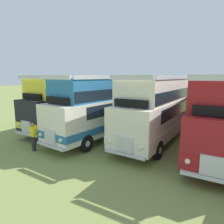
{
  "coord_description": "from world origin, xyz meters",
  "views": [
    {
      "loc": [
        -2.8,
        -13.0,
        4.44
      ],
      "look_at": [
        -11.26,
        -0.05,
        1.66
      ],
      "focal_mm": 31.69,
      "sensor_mm": 36.0,
      "label": 1
    }
  ],
  "objects_px": {
    "bus_fourth_in_row": "(220,112)",
    "bus_first_in_row": "(80,100)",
    "marshal_person": "(33,137)",
    "bus_second_in_row": "(112,104)",
    "bus_third_in_row": "(159,107)"
  },
  "relations": [
    {
      "from": "bus_first_in_row",
      "to": "marshal_person",
      "type": "bearing_deg",
      "value": -73.04
    },
    {
      "from": "bus_first_in_row",
      "to": "bus_third_in_row",
      "type": "relative_size",
      "value": 1.14
    },
    {
      "from": "bus_first_in_row",
      "to": "bus_fourth_in_row",
      "type": "bearing_deg",
      "value": -1.0
    },
    {
      "from": "bus_first_in_row",
      "to": "marshal_person",
      "type": "height_order",
      "value": "bus_first_in_row"
    },
    {
      "from": "bus_first_in_row",
      "to": "bus_fourth_in_row",
      "type": "xyz_separation_m",
      "value": [
        11.18,
        -0.2,
        -0.0
      ]
    },
    {
      "from": "bus_second_in_row",
      "to": "marshal_person",
      "type": "height_order",
      "value": "bus_second_in_row"
    },
    {
      "from": "bus_second_in_row",
      "to": "bus_fourth_in_row",
      "type": "bearing_deg",
      "value": 2.53
    },
    {
      "from": "bus_second_in_row",
      "to": "bus_fourth_in_row",
      "type": "height_order",
      "value": "same"
    },
    {
      "from": "marshal_person",
      "to": "bus_third_in_row",
      "type": "bearing_deg",
      "value": 48.31
    },
    {
      "from": "bus_fourth_in_row",
      "to": "bus_first_in_row",
      "type": "bearing_deg",
      "value": 179.0
    },
    {
      "from": "bus_third_in_row",
      "to": "bus_fourth_in_row",
      "type": "distance_m",
      "value": 3.72
    },
    {
      "from": "bus_second_in_row",
      "to": "bus_fourth_in_row",
      "type": "relative_size",
      "value": 1.12
    },
    {
      "from": "bus_fourth_in_row",
      "to": "marshal_person",
      "type": "bearing_deg",
      "value": -146.51
    },
    {
      "from": "bus_fourth_in_row",
      "to": "marshal_person",
      "type": "height_order",
      "value": "bus_fourth_in_row"
    },
    {
      "from": "bus_third_in_row",
      "to": "marshal_person",
      "type": "distance_m",
      "value": 8.45
    }
  ]
}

